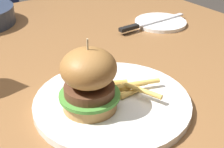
% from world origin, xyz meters
% --- Properties ---
extents(dining_table, '(1.14, 0.93, 0.74)m').
position_xyz_m(dining_table, '(0.00, 0.00, 0.65)').
color(dining_table, brown).
rests_on(dining_table, ground).
extents(main_plate, '(0.28, 0.28, 0.01)m').
position_xyz_m(main_plate, '(-0.01, -0.24, 0.75)').
color(main_plate, white).
rests_on(main_plate, dining_table).
extents(burger_sandwich, '(0.10, 0.10, 0.13)m').
position_xyz_m(burger_sandwich, '(-0.05, -0.24, 0.81)').
color(burger_sandwich, '#B78447').
rests_on(burger_sandwich, main_plate).
extents(fries_pile, '(0.13, 0.12, 0.02)m').
position_xyz_m(fries_pile, '(0.02, -0.24, 0.76)').
color(fries_pile, '#E0B251').
rests_on(fries_pile, main_plate).
extents(bread_plate, '(0.15, 0.15, 0.01)m').
position_xyz_m(bread_plate, '(0.34, 0.02, 0.74)').
color(bread_plate, white).
rests_on(bread_plate, dining_table).
extents(table_knife, '(0.24, 0.02, 0.01)m').
position_xyz_m(table_knife, '(0.29, 0.02, 0.75)').
color(table_knife, silver).
rests_on(table_knife, bread_plate).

